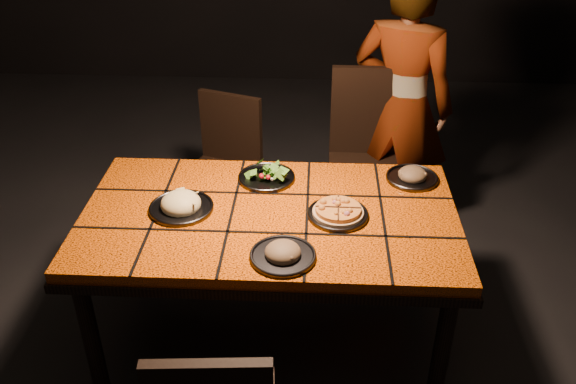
{
  "coord_description": "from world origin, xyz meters",
  "views": [
    {
      "loc": [
        0.19,
        -2.16,
        2.19
      ],
      "look_at": [
        0.08,
        0.06,
        0.82
      ],
      "focal_mm": 38.0,
      "sensor_mm": 36.0,
      "label": 1
    }
  ],
  "objects_px": {
    "chair_far_right": "(371,150)",
    "diner": "(401,106)",
    "chair_far_left": "(225,158)",
    "dining_table": "(270,228)",
    "plate_pasta": "(181,205)",
    "plate_pizza": "(338,213)"
  },
  "relations": [
    {
      "from": "diner",
      "to": "chair_far_right",
      "type": "bearing_deg",
      "value": 64.88
    },
    {
      "from": "chair_far_left",
      "to": "chair_far_right",
      "type": "bearing_deg",
      "value": 16.59
    },
    {
      "from": "diner",
      "to": "plate_pizza",
      "type": "relative_size",
      "value": 6.17
    },
    {
      "from": "chair_far_left",
      "to": "plate_pasta",
      "type": "relative_size",
      "value": 3.08
    },
    {
      "from": "chair_far_right",
      "to": "dining_table",
      "type": "bearing_deg",
      "value": -118.74
    },
    {
      "from": "plate_pizza",
      "to": "plate_pasta",
      "type": "xyz_separation_m",
      "value": [
        -0.67,
        0.02,
        0.01
      ]
    },
    {
      "from": "dining_table",
      "to": "plate_pasta",
      "type": "distance_m",
      "value": 0.39
    },
    {
      "from": "chair_far_left",
      "to": "diner",
      "type": "relative_size",
      "value": 0.53
    },
    {
      "from": "chair_far_right",
      "to": "diner",
      "type": "bearing_deg",
      "value": 41.9
    },
    {
      "from": "chair_far_left",
      "to": "chair_far_right",
      "type": "distance_m",
      "value": 0.85
    },
    {
      "from": "chair_far_left",
      "to": "dining_table",
      "type": "bearing_deg",
      "value": -50.53
    },
    {
      "from": "diner",
      "to": "plate_pizza",
      "type": "distance_m",
      "value": 1.12
    },
    {
      "from": "plate_pizza",
      "to": "plate_pasta",
      "type": "bearing_deg",
      "value": 178.56
    },
    {
      "from": "diner",
      "to": "plate_pasta",
      "type": "bearing_deg",
      "value": 68.26
    },
    {
      "from": "chair_far_right",
      "to": "plate_pasta",
      "type": "height_order",
      "value": "chair_far_right"
    },
    {
      "from": "chair_far_left",
      "to": "plate_pizza",
      "type": "relative_size",
      "value": 3.3
    },
    {
      "from": "dining_table",
      "to": "chair_far_right",
      "type": "xyz_separation_m",
      "value": [
        0.5,
        0.9,
        -0.08
      ]
    },
    {
      "from": "dining_table",
      "to": "chair_far_right",
      "type": "height_order",
      "value": "chair_far_right"
    },
    {
      "from": "plate_pasta",
      "to": "chair_far_right",
      "type": "bearing_deg",
      "value": 45.5
    },
    {
      "from": "chair_far_right",
      "to": "chair_far_left",
      "type": "bearing_deg",
      "value": 177.18
    },
    {
      "from": "diner",
      "to": "plate_pizza",
      "type": "xyz_separation_m",
      "value": [
        -0.38,
        -1.06,
        -0.03
      ]
    },
    {
      "from": "chair_far_left",
      "to": "diner",
      "type": "bearing_deg",
      "value": 25.4
    }
  ]
}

